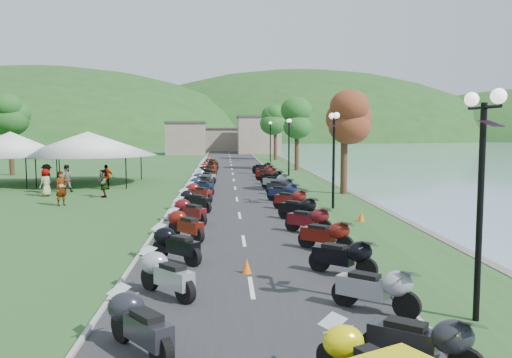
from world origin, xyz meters
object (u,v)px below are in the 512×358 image
object	(u,v)px
pedestrian_b	(67,192)
pedestrian_c	(47,193)
streetlamp_near	(480,209)
vendor_tent_main	(88,158)
pedestrian_a	(62,206)

from	to	relation	value
pedestrian_b	pedestrian_c	xyz separation A→B (m)	(-1.10, -0.50, 0.00)
streetlamp_near	vendor_tent_main	distance (m)	34.30
streetlamp_near	vendor_tent_main	xyz separation A→B (m)	(-15.90, 30.39, -0.50)
pedestrian_c	pedestrian_a	bearing A→B (deg)	8.94
vendor_tent_main	pedestrian_c	distance (m)	6.18
vendor_tent_main	pedestrian_b	bearing A→B (deg)	-92.22
vendor_tent_main	streetlamp_near	bearing A→B (deg)	-62.38
pedestrian_a	pedestrian_c	bearing A→B (deg)	63.41
pedestrian_a	pedestrian_c	size ratio (longest dim) A/B	0.99
streetlamp_near	vendor_tent_main	bearing A→B (deg)	117.62
pedestrian_a	pedestrian_c	distance (m)	6.54
streetlamp_near	vendor_tent_main	size ratio (longest dim) A/B	0.73
pedestrian_b	pedestrian_c	bearing A→B (deg)	13.56
pedestrian_c	pedestrian_b	bearing A→B (deg)	99.14
pedestrian_b	pedestrian_a	bearing A→B (deg)	92.89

